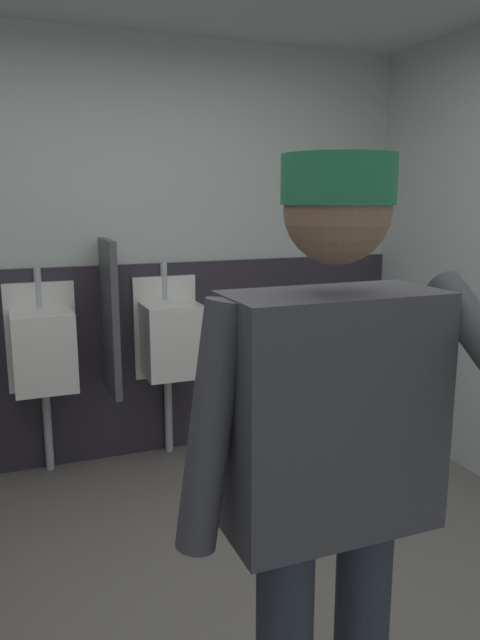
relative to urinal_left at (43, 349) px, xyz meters
name	(u,v)px	position (x,y,z in m)	size (l,w,h in m)	color
wall_back	(123,254)	(0.52, 0.22, 0.51)	(4.31, 0.12, 2.58)	silver
wainscot_band_back	(129,361)	(0.52, 0.14, -0.16)	(3.71, 0.03, 1.23)	#2D2833
urinal_left	(43,349)	(0.00, 0.00, 0.00)	(0.40, 0.34, 1.24)	white
urinal_middle	(170,338)	(0.75, 0.00, 0.00)	(0.40, 0.34, 1.24)	white
privacy_divider_panel	(110,317)	(0.38, -0.07, 0.17)	(0.04, 0.40, 0.90)	#4C4C51
person	(331,458)	(0.49, -2.39, 0.26)	(0.72, 0.60, 1.72)	#2D3342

